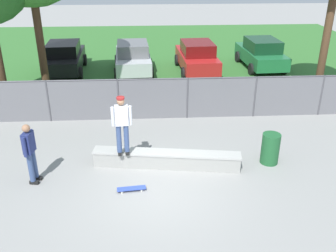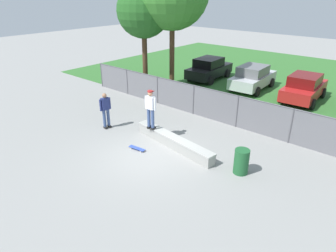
% 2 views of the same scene
% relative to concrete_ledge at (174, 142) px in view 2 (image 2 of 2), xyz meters
% --- Properties ---
extents(ground_plane, '(80.00, 80.00, 0.00)m').
position_rel_concrete_ledge_xyz_m(ground_plane, '(-0.32, -1.31, -0.26)').
color(ground_plane, gray).
extents(grass_strip, '(30.80, 20.00, 0.02)m').
position_rel_concrete_ledge_xyz_m(grass_strip, '(-0.32, 14.02, -0.25)').
color(grass_strip, '#336B2D').
rests_on(grass_strip, ground).
extents(concrete_ledge, '(4.54, 1.12, 0.52)m').
position_rel_concrete_ledge_xyz_m(concrete_ledge, '(0.00, 0.00, 0.00)').
color(concrete_ledge, '#999993').
rests_on(concrete_ledge, ground).
extents(skateboarder, '(0.60, 0.33, 1.84)m').
position_rel_concrete_ledge_xyz_m(skateboarder, '(-1.29, -0.07, 1.29)').
color(skateboarder, black).
rests_on(skateboarder, concrete_ledge).
extents(skateboard, '(0.82, 0.29, 0.09)m').
position_rel_concrete_ledge_xyz_m(skateboard, '(-1.04, -1.24, -0.19)').
color(skateboard, '#334CB2').
rests_on(skateboard, ground).
extents(chainlink_fence, '(18.87, 0.07, 1.67)m').
position_rel_concrete_ledge_xyz_m(chainlink_fence, '(-0.32, 3.72, 0.65)').
color(chainlink_fence, '#4C4C51').
rests_on(chainlink_fence, ground).
extents(tree_near_left, '(3.26, 3.26, 6.82)m').
position_rel_concrete_ledge_xyz_m(tree_near_left, '(-6.29, 4.68, 4.89)').
color(tree_near_left, '#47301E').
rests_on(tree_near_left, ground).
extents(car_black, '(2.19, 4.29, 1.66)m').
position_rel_concrete_ledge_xyz_m(car_black, '(-4.96, 10.23, 0.58)').
color(car_black, black).
rests_on(car_black, ground).
extents(car_silver, '(2.19, 4.29, 1.66)m').
position_rel_concrete_ledge_xyz_m(car_silver, '(-1.27, 10.05, 0.58)').
color(car_silver, '#B7BABF').
rests_on(car_silver, ground).
extents(car_red, '(2.19, 4.29, 1.66)m').
position_rel_concrete_ledge_xyz_m(car_red, '(2.21, 9.96, 0.58)').
color(car_red, '#B21E1E').
rests_on(car_red, ground).
extents(bystander, '(0.32, 0.59, 1.82)m').
position_rel_concrete_ledge_xyz_m(bystander, '(-3.85, -0.61, 0.75)').
color(bystander, black).
rests_on(bystander, ground).
extents(trash_bin, '(0.56, 0.56, 0.98)m').
position_rel_concrete_ledge_xyz_m(trash_bin, '(3.24, 0.08, 0.23)').
color(trash_bin, '#1E592D').
rests_on(trash_bin, ground).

